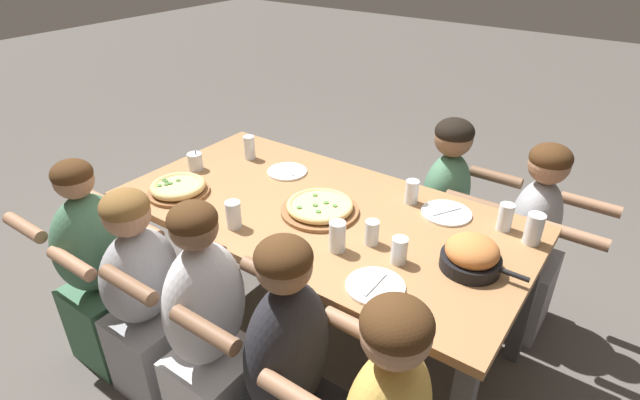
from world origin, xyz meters
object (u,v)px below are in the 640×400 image
Objects in this scene: empty_plate_c at (446,213)px; cocktail_glass_blue at (195,162)px; drinking_glass_e at (233,215)px; diner_near_midleft at (146,305)px; pizza_board_main at (320,207)px; diner_near_midright at (288,385)px; drinking_glass_b at (337,238)px; drinking_glass_g at (372,233)px; diner_near_center at (210,339)px; drinking_glass_f at (505,218)px; diner_near_left at (99,275)px; empty_plate_b at (287,172)px; drinking_glass_a at (399,250)px; empty_plate_a at (375,286)px; drinking_glass_c at (412,193)px; pizza_board_second at (178,188)px; drinking_glass_h at (249,149)px; skillet_bowl at (472,255)px; diner_far_right at (529,248)px; drinking_glass_d at (533,231)px; diner_far_midright at (443,217)px.

cocktail_glass_blue is at bearing -164.89° from empty_plate_c.
drinking_glass_e is 0.12× the size of diner_near_midleft.
diner_near_midright is at bearing -62.79° from pizza_board_main.
drinking_glass_g is at bearing 53.62° from drinking_glass_b.
diner_near_center reaches higher than drinking_glass_g.
diner_near_left reaches higher than drinking_glass_f.
diner_near_midleft is (-0.07, -0.93, -0.31)m from empty_plate_b.
empty_plate_c is at bearing -7.35° from diner_near_midright.
drinking_glass_a is 0.74m from drinking_glass_e.
drinking_glass_a is at bearing 15.07° from drinking_glass_e.
empty_plate_a is at bearing -88.68° from drinking_glass_a.
diner_near_midleft is at bearing -126.63° from drinking_glass_c.
diner_near_midright reaches higher than empty_plate_a.
pizza_board_second is 1.36× the size of empty_plate_a.
drinking_glass_h is at bearing 159.41° from pizza_board_main.
pizza_board_second is at bearing 177.10° from empty_plate_a.
diner_near_left is (-1.54, -0.69, -0.36)m from skillet_bowl.
drinking_glass_e reaches higher than drinking_glass_a.
skillet_bowl is 2.55× the size of drinking_glass_b.
diner_far_right is (0.49, 0.82, -0.35)m from drinking_glass_g.
pizza_board_second is 0.26× the size of diner_near_midright.
skillet_bowl is 0.32× the size of diner_near_midleft.
drinking_glass_e and drinking_glass_f have the same top height.
drinking_glass_f is 1.63m from diner_near_midleft.
drinking_glass_e is (0.58, -0.30, 0.02)m from cocktail_glass_blue.
drinking_glass_h is (-0.99, 0.33, 0.01)m from drinking_glass_g.
empty_plate_c is (0.01, 0.65, -0.00)m from empty_plate_a.
skillet_bowl is at bearing 0.01° from pizza_board_main.
skillet_bowl is 3.05× the size of drinking_glass_a.
skillet_bowl is at bearing 18.47° from drinking_glass_e.
diner_near_left is (-0.35, 0.00, 0.01)m from diner_near_midleft.
diner_near_midright reaches higher than cocktail_glass_blue.
empty_plate_b is at bearing -173.76° from drinking_glass_f.
pizza_board_main is 1.72× the size of empty_plate_b.
skillet_bowl is 3.15× the size of drinking_glass_g.
drinking_glass_d reaches higher than empty_plate_c.
empty_plate_a is 1.11m from diner_far_midright.
diner_near_center is at bearing -127.05° from drinking_glass_f.
drinking_glass_c is 0.11× the size of diner_far_midright.
drinking_glass_f is at bearing 4.21° from drinking_glass_h.
skillet_bowl is 0.32× the size of diner_far_right.
diner_far_midright reaches higher than pizza_board_second.
drinking_glass_h reaches higher than drinking_glass_f.
drinking_glass_c is (-0.42, 0.33, -0.01)m from skillet_bowl.
diner_far_right is (0.51, 0.41, -0.35)m from drinking_glass_c.
drinking_glass_a is at bearing -4.65° from cocktail_glass_blue.
empty_plate_a is at bearing 0.12° from drinking_glass_e.
diner_near_left is 0.95× the size of diner_near_midright.
diner_near_midleft is (0.21, -0.95, -0.36)m from drinking_glass_h.
drinking_glass_h is (0.01, 0.51, 0.03)m from pizza_board_second.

